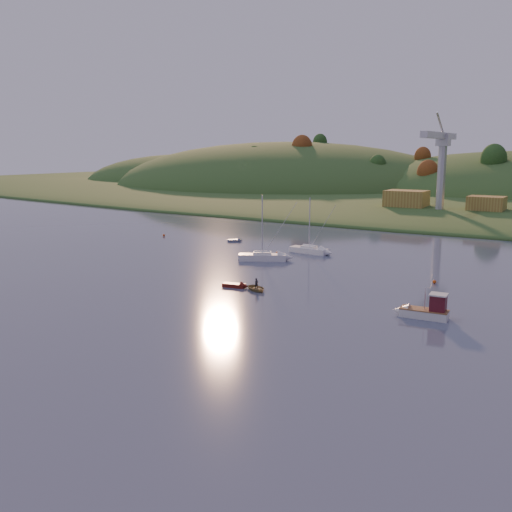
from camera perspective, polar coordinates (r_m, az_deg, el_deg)
The scene contains 20 objects.
ground at distance 56.68m, azimuth -17.67°, elevation -8.84°, with size 500.00×500.00×0.00m, color #344255.
far_shore at distance 267.78m, azimuth 23.42°, elevation 5.79°, with size 620.00×220.00×1.50m, color #2C4E1F.
shore_slope at distance 204.02m, azimuth 20.49°, elevation 4.76°, with size 640.00×150.00×7.00m, color #2C4E1F.
hill_left_far at distance 320.79m, azimuth -6.74°, elevation 7.24°, with size 120.00×100.00×32.00m, color #2C4E1F.
hill_left at distance 268.98m, azimuth 2.96°, elevation 6.66°, with size 170.00×140.00×44.00m, color #2C4E1F.
hillside_trees at distance 223.56m, azimuth 21.57°, elevation 5.14°, with size 280.00×50.00×32.00m, color #184418, non-canonical shape.
wharf at distance 161.04m, azimuth 19.04°, elevation 3.89°, with size 42.00×16.00×2.40m, color slate.
shed_west at distance 165.10m, azimuth 14.80°, elevation 5.53°, with size 11.00×8.00×4.80m, color olive.
shed_east at distance 161.07m, azimuth 22.05°, elevation 4.85°, with size 9.00×7.00×4.00m, color olive.
dock_crane at distance 157.35m, azimuth 18.01°, elevation 9.65°, with size 3.20×28.00×20.30m.
fishing_boat at distance 66.10m, azimuth 16.14°, elevation -5.20°, with size 6.20×2.37×3.87m.
sailboat_near at distance 95.81m, azimuth 0.62°, elevation -0.03°, with size 8.05×5.98×10.98m.
sailboat_far at distance 103.09m, azimuth 5.33°, elevation 0.66°, with size 7.37×2.76×10.01m.
canoe at distance 75.40m, azimuth 0.05°, elevation -3.23°, with size 2.49×3.49×0.72m, color #978753.
paddler at distance 75.31m, azimuth 0.05°, elevation -2.96°, with size 0.53×0.35×1.44m, color black.
red_tender at distance 77.17m, azimuth -1.73°, elevation -2.99°, with size 3.78×1.91×1.23m.
grey_dinghy at distance 115.79m, azimuth -1.91°, elevation 1.58°, with size 2.99×2.94×1.14m.
buoy_0 at distance 83.24m, azimuth 17.41°, elevation -2.47°, with size 0.50×0.50×0.50m, color #DF4D0B.
buoy_1 at distance 124.12m, azimuth -9.20°, elevation 2.06°, with size 0.50×0.50×0.50m, color #DF4D0B.
buoy_2 at distance 101.52m, azimuth 2.12°, elevation 0.30°, with size 0.50×0.50×0.50m, color #DF4D0B.
Camera 1 is at (41.54, -33.90, 18.37)m, focal length 40.00 mm.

